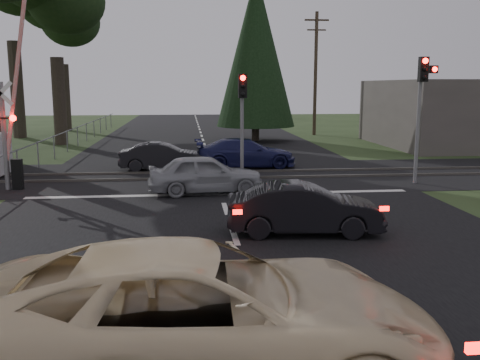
{
  "coord_description": "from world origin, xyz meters",
  "views": [
    {
      "loc": [
        -1.14,
        -9.66,
        3.65
      ],
      "look_at": [
        0.2,
        3.62,
        1.3
      ],
      "focal_mm": 40.0,
      "sensor_mm": 36.0,
      "label": 1
    }
  ],
  "objects": [
    {
      "name": "ground",
      "position": [
        0.0,
        0.0,
        0.0
      ],
      "size": [
        120.0,
        120.0,
        0.0
      ],
      "primitive_type": "plane",
      "color": "#27391A",
      "rests_on": "ground"
    },
    {
      "name": "road",
      "position": [
        0.0,
        10.0,
        0.01
      ],
      "size": [
        14.0,
        100.0,
        0.01
      ],
      "primitive_type": "cube",
      "color": "black",
      "rests_on": "ground"
    },
    {
      "name": "rail_corridor",
      "position": [
        0.0,
        12.0,
        0.01
      ],
      "size": [
        120.0,
        8.0,
        0.01
      ],
      "primitive_type": "cube",
      "color": "black",
      "rests_on": "ground"
    },
    {
      "name": "stop_line",
      "position": [
        0.0,
        8.2,
        0.01
      ],
      "size": [
        13.0,
        0.35,
        0.0
      ],
      "primitive_type": "cube",
      "color": "silver",
      "rests_on": "ground"
    },
    {
      "name": "rail_near",
      "position": [
        0.0,
        11.2,
        0.05
      ],
      "size": [
        120.0,
        0.12,
        0.1
      ],
      "primitive_type": "cube",
      "color": "#59544C",
      "rests_on": "ground"
    },
    {
      "name": "rail_far",
      "position": [
        0.0,
        12.8,
        0.05
      ],
      "size": [
        120.0,
        0.12,
        0.1
      ],
      "primitive_type": "cube",
      "color": "#59544C",
      "rests_on": "ground"
    },
    {
      "name": "crossing_signal",
      "position": [
        -7.27,
        9.79,
        2.06
      ],
      "size": [
        1.62,
        0.38,
        6.96
      ],
      "color": "slate",
      "rests_on": "ground"
    },
    {
      "name": "traffic_signal_right",
      "position": [
        7.55,
        9.47,
        3.31
      ],
      "size": [
        0.68,
        0.48,
        4.7
      ],
      "color": "slate",
      "rests_on": "ground"
    },
    {
      "name": "traffic_signal_center",
      "position": [
        1.0,
        10.68,
        2.81
      ],
      "size": [
        0.32,
        0.48,
        4.1
      ],
      "color": "slate",
      "rests_on": "ground"
    },
    {
      "name": "utility_pole_mid",
      "position": [
        8.5,
        30.0,
        4.73
      ],
      "size": [
        1.8,
        0.26,
        9.0
      ],
      "color": "#4C3D2D",
      "rests_on": "ground"
    },
    {
      "name": "utility_pole_far",
      "position": [
        8.5,
        55.0,
        4.73
      ],
      "size": [
        1.8,
        0.26,
        9.0
      ],
      "color": "#4C3D2D",
      "rests_on": "ground"
    },
    {
      "name": "euc_tree_e",
      "position": [
        -11.0,
        36.0,
        9.51
      ],
      "size": [
        6.0,
        6.0,
        13.2
      ],
      "color": "#473D33",
      "rests_on": "ground"
    },
    {
      "name": "conifer_tree",
      "position": [
        3.5,
        26.0,
        5.99
      ],
      "size": [
        5.2,
        5.2,
        11.0
      ],
      "color": "#473D33",
      "rests_on": "ground"
    },
    {
      "name": "fence_left",
      "position": [
        -7.8,
        22.5,
        0.0
      ],
      "size": [
        0.1,
        36.0,
        1.2
      ],
      "primitive_type": null,
      "color": "slate",
      "rests_on": "ground"
    },
    {
      "name": "cream_coupe",
      "position": [
        -1.04,
        -3.37,
        0.85
      ],
      "size": [
        6.19,
        2.99,
        1.7
      ],
      "primitive_type": "imported",
      "rotation": [
        0.0,
        0.0,
        1.54
      ],
      "color": "beige",
      "rests_on": "ground"
    },
    {
      "name": "dark_hatchback",
      "position": [
        1.75,
        3.09,
        0.63
      ],
      "size": [
        3.94,
        1.69,
        1.26
      ],
      "primitive_type": "imported",
      "rotation": [
        0.0,
        0.0,
        1.48
      ],
      "color": "black",
      "rests_on": "ground"
    },
    {
      "name": "silver_car",
      "position": [
        -0.51,
        8.48,
        0.67
      ],
      "size": [
        4.05,
        1.92,
        1.34
      ],
      "primitive_type": "imported",
      "rotation": [
        0.0,
        0.0,
        1.66
      ],
      "color": "#919498",
      "rests_on": "ground"
    },
    {
      "name": "blue_sedan",
      "position": [
        1.51,
        14.2,
        0.66
      ],
      "size": [
        4.58,
        2.01,
        1.31
      ],
      "primitive_type": "imported",
      "rotation": [
        0.0,
        0.0,
        1.61
      ],
      "color": "#1A1C4E",
      "rests_on": "ground"
    },
    {
      "name": "dark_car_far",
      "position": [
        -2.2,
        13.76,
        0.61
      ],
      "size": [
        3.7,
        1.37,
        1.21
      ],
      "primitive_type": "imported",
      "rotation": [
        0.0,
        0.0,
        1.55
      ],
      "color": "black",
      "rests_on": "ground"
    }
  ]
}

